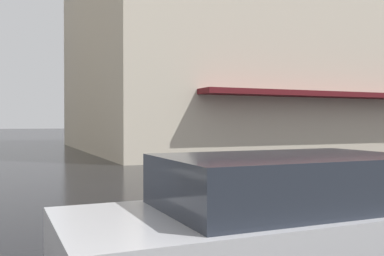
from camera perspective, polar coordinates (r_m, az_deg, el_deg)
haussmann_block_corner at (r=31.01m, az=6.77°, el=15.88°), size 18.76×21.11×20.01m
car_silver at (r=4.51m, az=10.89°, el=-11.80°), size 1.85×4.10×1.41m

